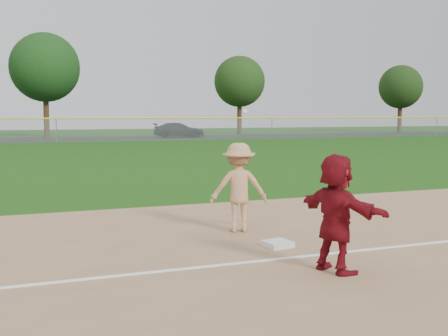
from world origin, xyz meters
name	(u,v)px	position (x,y,z in m)	size (l,w,h in m)	color
ground	(255,250)	(0.00, 0.00, 0.00)	(160.00, 160.00, 0.00)	#1A490E
foul_line	(276,259)	(0.00, -0.80, 0.03)	(60.00, 0.10, 0.01)	white
parking_asphalt	(51,139)	(0.00, 46.00, 0.01)	(120.00, 10.00, 0.01)	black
first_base	(277,244)	(0.42, -0.02, 0.07)	(0.45, 0.45, 0.10)	silver
base_runner	(336,213)	(0.52, -1.74, 0.90)	(1.64, 0.52, 1.77)	maroon
car_right	(179,130)	(12.38, 45.76, 0.75)	(2.08, 5.12, 1.49)	black
first_base_play	(239,187)	(0.30, 1.45, 0.91)	(1.29, 1.17, 2.43)	#A8A8AA
outfield_fence	(56,119)	(0.00, 40.00, 1.96)	(110.00, 0.12, 110.00)	#999EA0
tree_2	(45,68)	(0.00, 51.50, 7.06)	(7.00, 7.00, 10.58)	#372514
tree_3	(240,82)	(22.00, 52.80, 6.16)	(6.00, 6.00, 9.19)	#372114
tree_4	(401,87)	(44.00, 51.20, 5.85)	(5.60, 5.60, 8.67)	#382314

